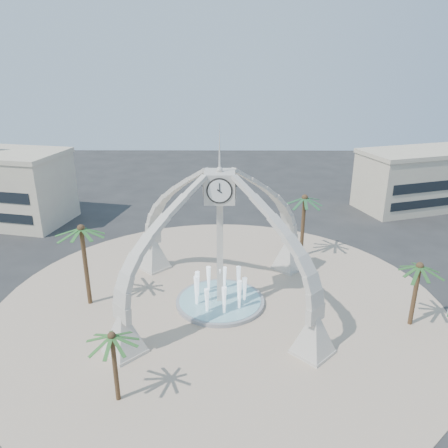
{
  "coord_description": "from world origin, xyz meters",
  "views": [
    {
      "loc": [
        0.6,
        -34.44,
        20.93
      ],
      "look_at": [
        0.34,
        2.0,
        6.99
      ],
      "focal_mm": 35.0,
      "sensor_mm": 36.0,
      "label": 1
    }
  ],
  "objects_px": {
    "clock_tower": "(220,238)",
    "palm_east": "(420,267)",
    "fountain": "(220,301)",
    "palm_west": "(81,230)",
    "palm_north": "(305,199)",
    "palm_south": "(112,337)"
  },
  "relations": [
    {
      "from": "fountain",
      "to": "palm_east",
      "type": "relative_size",
      "value": 1.3
    },
    {
      "from": "palm_east",
      "to": "palm_west",
      "type": "relative_size",
      "value": 0.76
    },
    {
      "from": "fountain",
      "to": "clock_tower",
      "type": "bearing_deg",
      "value": -90.0
    },
    {
      "from": "fountain",
      "to": "palm_east",
      "type": "height_order",
      "value": "palm_east"
    },
    {
      "from": "fountain",
      "to": "palm_east",
      "type": "xyz_separation_m",
      "value": [
        15.96,
        -3.16,
        5.07
      ]
    },
    {
      "from": "palm_west",
      "to": "palm_north",
      "type": "bearing_deg",
      "value": 26.34
    },
    {
      "from": "clock_tower",
      "to": "fountain",
      "type": "height_order",
      "value": "clock_tower"
    },
    {
      "from": "clock_tower",
      "to": "palm_west",
      "type": "bearing_deg",
      "value": -179.82
    },
    {
      "from": "palm_south",
      "to": "palm_north",
      "type": "bearing_deg",
      "value": 55.23
    },
    {
      "from": "clock_tower",
      "to": "palm_east",
      "type": "distance_m",
      "value": 16.31
    },
    {
      "from": "palm_east",
      "to": "palm_south",
      "type": "xyz_separation_m",
      "value": [
        -22.43,
        -8.79,
        -0.49
      ]
    },
    {
      "from": "palm_east",
      "to": "palm_west",
      "type": "xyz_separation_m",
      "value": [
        -27.78,
        3.12,
        1.85
      ]
    },
    {
      "from": "clock_tower",
      "to": "palm_north",
      "type": "relative_size",
      "value": 2.33
    },
    {
      "from": "clock_tower",
      "to": "palm_north",
      "type": "xyz_separation_m",
      "value": [
        8.94,
        10.24,
        0.29
      ]
    },
    {
      "from": "palm_west",
      "to": "palm_south",
      "type": "xyz_separation_m",
      "value": [
        5.36,
        -11.91,
        -2.33
      ]
    },
    {
      "from": "clock_tower",
      "to": "fountain",
      "type": "relative_size",
      "value": 2.24
    },
    {
      "from": "clock_tower",
      "to": "palm_south",
      "type": "height_order",
      "value": "clock_tower"
    },
    {
      "from": "palm_west",
      "to": "palm_south",
      "type": "height_order",
      "value": "palm_west"
    },
    {
      "from": "palm_north",
      "to": "palm_south",
      "type": "relative_size",
      "value": 1.38
    },
    {
      "from": "fountain",
      "to": "palm_west",
      "type": "bearing_deg",
      "value": -179.82
    },
    {
      "from": "clock_tower",
      "to": "palm_west",
      "type": "height_order",
      "value": "clock_tower"
    },
    {
      "from": "fountain",
      "to": "palm_south",
      "type": "bearing_deg",
      "value": -118.42
    }
  ]
}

